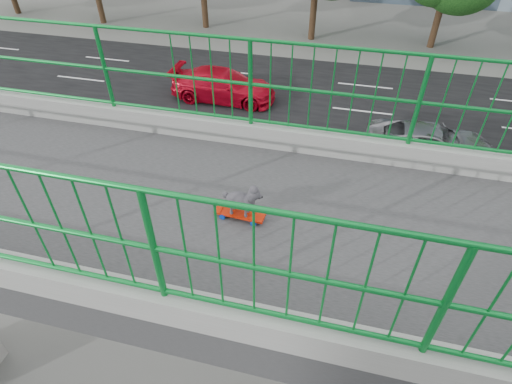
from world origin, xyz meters
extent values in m
cube|color=black|center=(-13.00, 0.00, 0.01)|extent=(18.00, 90.00, 0.02)
cube|color=#2D2D2F|center=(0.00, 0.00, 6.75)|extent=(3.00, 24.00, 0.50)
cube|color=gray|center=(-1.40, 0.00, 7.15)|extent=(0.20, 24.00, 0.30)
cylinder|color=#0D772C|center=(-1.40, 0.00, 8.40)|extent=(0.04, 24.00, 0.04)
cylinder|color=#0D772C|center=(-1.40, 0.00, 7.85)|extent=(0.04, 24.00, 0.04)
cylinder|color=#0D772C|center=(-1.40, 0.00, 7.85)|extent=(0.06, 0.06, 1.10)
cube|color=gray|center=(1.40, 0.00, 7.15)|extent=(0.20, 24.00, 0.30)
cylinder|color=#0D772C|center=(1.40, 0.00, 8.40)|extent=(0.04, 24.00, 0.04)
cylinder|color=#0D772C|center=(1.40, 0.00, 7.85)|extent=(0.04, 24.00, 0.04)
cylinder|color=#0D772C|center=(1.40, 0.00, 7.85)|extent=(0.06, 0.06, 1.10)
cylinder|color=black|center=(-25.50, -20.00, 1.31)|extent=(0.44, 0.44, 2.62)
cylinder|color=black|center=(-26.40, -12.00, 1.49)|extent=(0.44, 0.44, 2.97)
cylinder|color=black|center=(-25.80, -4.00, 1.36)|extent=(0.44, 0.44, 2.73)
cylinder|color=black|center=(-26.20, 4.00, 1.43)|extent=(0.44, 0.44, 2.87)
cube|color=red|center=(0.08, -1.74, 7.06)|extent=(0.19, 0.56, 0.02)
cube|color=#99999E|center=(0.07, -1.91, 7.04)|extent=(0.10, 0.04, 0.02)
cylinder|color=#0830AD|center=(0.00, -1.91, 7.03)|extent=(0.03, 0.07, 0.06)
sphere|color=yellow|center=(0.00, -1.91, 7.03)|extent=(0.03, 0.03, 0.03)
cylinder|color=#0830AD|center=(0.14, -1.92, 7.03)|extent=(0.03, 0.07, 0.06)
sphere|color=yellow|center=(0.14, -1.92, 7.03)|extent=(0.03, 0.03, 0.03)
cube|color=#99999E|center=(0.09, -1.57, 7.04)|extent=(0.10, 0.04, 0.02)
cylinder|color=#0830AD|center=(0.02, -1.56, 7.03)|extent=(0.03, 0.07, 0.06)
sphere|color=yellow|center=(0.02, -1.56, 7.03)|extent=(0.03, 0.03, 0.03)
cylinder|color=#0830AD|center=(0.16, -1.57, 7.03)|extent=(0.03, 0.07, 0.06)
sphere|color=yellow|center=(0.16, -1.57, 7.03)|extent=(0.03, 0.03, 0.03)
ellipsoid|color=#2B282D|center=(0.08, -1.74, 7.25)|extent=(0.20, 0.30, 0.19)
sphere|color=#2B282D|center=(0.09, -1.58, 7.38)|extent=(0.13, 0.13, 0.13)
sphere|color=black|center=(0.10, -1.50, 7.36)|extent=(0.02, 0.02, 0.02)
sphere|color=#2B282D|center=(0.07, -1.90, 7.29)|extent=(0.06, 0.06, 0.06)
cylinder|color=#2B282D|center=(0.05, -1.66, 7.13)|extent=(0.03, 0.03, 0.12)
cylinder|color=#2B282D|center=(0.13, -1.66, 7.13)|extent=(0.03, 0.03, 0.12)
cylinder|color=#2B282D|center=(0.04, -1.82, 7.13)|extent=(0.03, 0.03, 0.12)
cylinder|color=#2B282D|center=(0.12, -1.82, 7.13)|extent=(0.03, 0.03, 0.12)
imported|color=black|center=(-6.00, -5.79, 0.69)|extent=(1.62, 4.03, 1.37)
imported|color=gray|center=(-12.40, 2.84, 0.75)|extent=(2.48, 5.39, 1.50)
imported|color=#B8071B|center=(-15.60, -7.20, 0.79)|extent=(2.20, 5.42, 1.57)
camera|label=1|loc=(3.17, -0.80, 10.05)|focal=28.61mm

